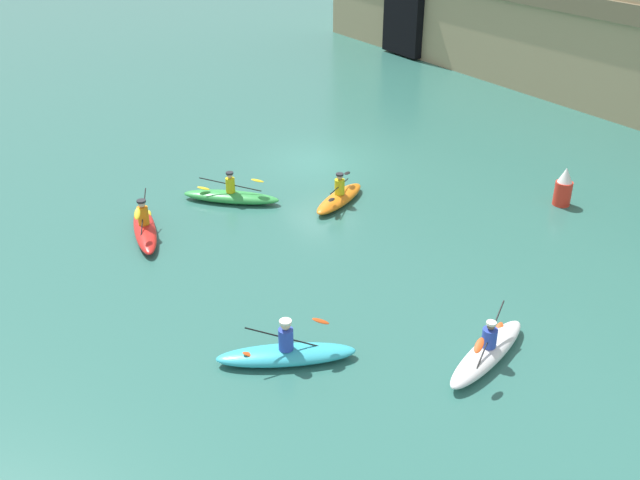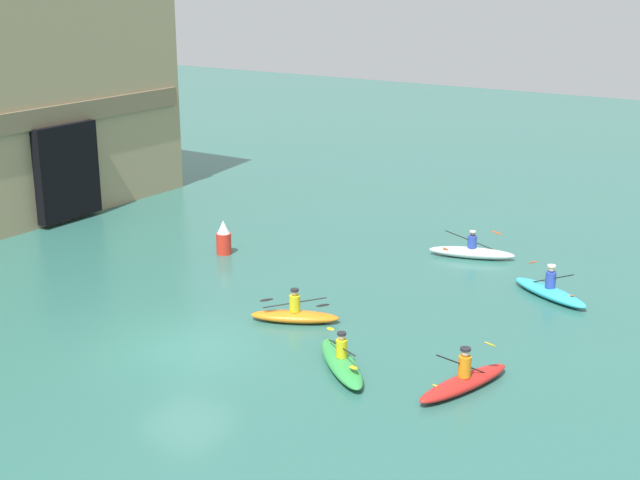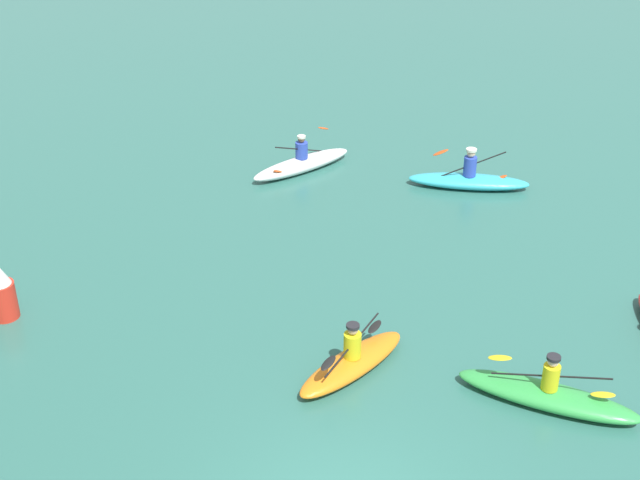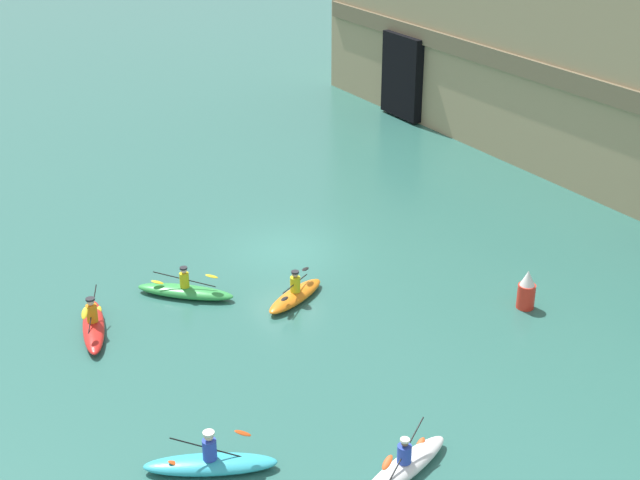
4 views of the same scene
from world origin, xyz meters
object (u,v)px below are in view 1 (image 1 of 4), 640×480
object	(u,v)px
kayak_green	(371,335)
marker_buoy	(214,335)
kayak_red	(562,178)
kayak_orange	(371,413)

from	to	relation	value
kayak_green	marker_buoy	distance (m)	3.84
kayak_red	kayak_green	xyz separation A→B (m)	(-12.87, -6.03, 0.03)
kayak_red	kayak_orange	xyz separation A→B (m)	(-14.85, -8.83, 0.04)
kayak_green	marker_buoy	size ratio (longest dim) A/B	2.88
kayak_orange	marker_buoy	size ratio (longest dim) A/B	2.66
marker_buoy	kayak_orange	bearing A→B (deg)	-71.15
kayak_red	kayak_orange	bearing A→B (deg)	-113.78
marker_buoy	kayak_green	bearing A→B (deg)	-24.83
kayak_green	kayak_orange	bearing A→B (deg)	-153.31
kayak_orange	marker_buoy	world-z (taller)	kayak_orange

